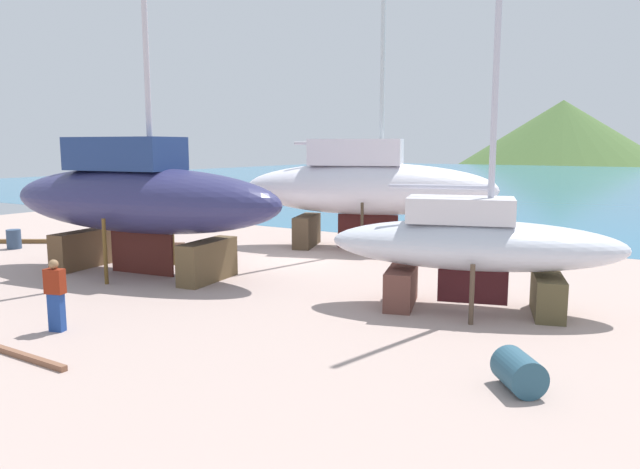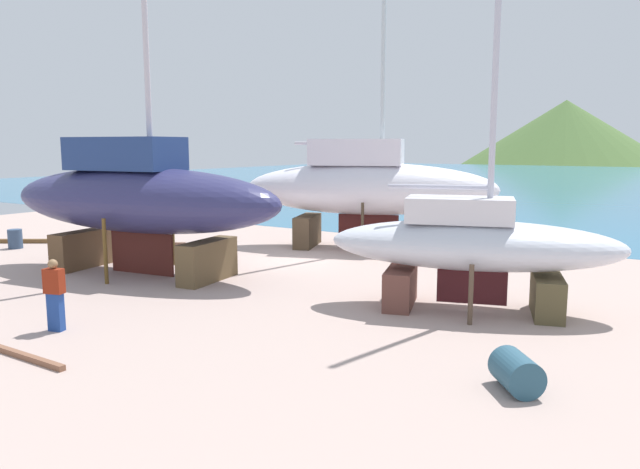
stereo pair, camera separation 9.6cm
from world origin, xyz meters
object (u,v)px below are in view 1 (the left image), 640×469
object	(u,v)px
sailboat_large_starboard	(138,197)
barrel_rust_far	(99,222)
sailboat_far_slipway	(367,187)
worker	(55,294)
barrel_tipped_left	(519,372)
barrel_ochre	(14,239)
sailboat_mid_port	(473,245)

from	to	relation	value
sailboat_large_starboard	barrel_rust_far	bearing A→B (deg)	140.71
sailboat_far_slipway	barrel_rust_far	xyz separation A→B (m)	(-13.87, -2.53, -2.12)
sailboat_far_slipway	worker	world-z (taller)	sailboat_far_slipway
barrel_tipped_left	barrel_ochre	size ratio (longest dim) A/B	1.18
worker	barrel_rust_far	bearing A→B (deg)	31.91
sailboat_large_starboard	sailboat_mid_port	bearing A→B (deg)	-0.20
sailboat_far_slipway	barrel_ochre	size ratio (longest dim) A/B	19.47
sailboat_far_slipway	barrel_rust_far	distance (m)	14.26
worker	barrel_tipped_left	distance (m)	10.15
worker	barrel_rust_far	size ratio (longest dim) A/B	1.96
sailboat_large_starboard	barrel_tipped_left	xyz separation A→B (m)	(13.17, -3.13, -2.23)
worker	barrel_rust_far	world-z (taller)	worker
barrel_tipped_left	worker	bearing A→B (deg)	-167.27
barrel_ochre	worker	bearing A→B (deg)	-27.00
barrel_ochre	sailboat_mid_port	bearing A→B (deg)	2.81
sailboat_large_starboard	barrel_tipped_left	distance (m)	13.72
barrel_ochre	sailboat_far_slipway	bearing A→B (deg)	32.71
sailboat_far_slipway	barrel_ochre	xyz separation A→B (m)	(-12.35, -7.93, -2.15)
sailboat_far_slipway	barrel_tipped_left	world-z (taller)	sailboat_far_slipway
sailboat_mid_port	barrel_ochre	size ratio (longest dim) A/B	14.38
barrel_tipped_left	barrel_ochre	xyz separation A→B (m)	(-21.51, 3.70, 0.06)
sailboat_mid_port	barrel_tipped_left	bearing A→B (deg)	-80.13
sailboat_mid_port	worker	xyz separation A→B (m)	(-7.49, -6.87, -0.85)
barrel_rust_far	barrel_ochre	size ratio (longest dim) A/B	1.07
sailboat_large_starboard	barrel_ochre	world-z (taller)	sailboat_large_starboard
worker	barrel_tipped_left	size ratio (longest dim) A/B	1.78
sailboat_mid_port	worker	size ratio (longest dim) A/B	6.82
barrel_tipped_left	sailboat_large_starboard	bearing A→B (deg)	166.63
sailboat_far_slipway	barrel_ochre	bearing A→B (deg)	-167.02
sailboat_large_starboard	sailboat_far_slipway	bearing A→B (deg)	56.64
barrel_tipped_left	barrel_ochre	distance (m)	21.83
barrel_ochre	barrel_tipped_left	bearing A→B (deg)	-9.75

